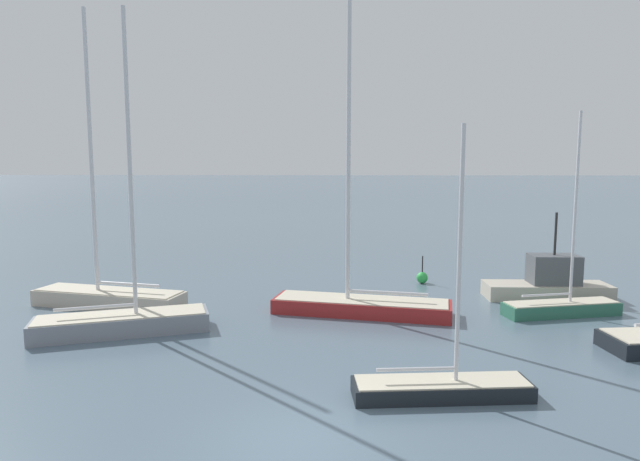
{
  "coord_description": "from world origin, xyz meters",
  "views": [
    {
      "loc": [
        0.99,
        -10.9,
        5.89
      ],
      "look_at": [
        0.0,
        11.86,
        3.1
      ],
      "focal_mm": 30.13,
      "sensor_mm": 36.0,
      "label": 1
    }
  ],
  "objects_px": {
    "sailboat_1": "(108,293)",
    "channel_buoy_0": "(422,277)",
    "sailboat_2": "(361,300)",
    "sailboat_3": "(122,319)",
    "sailboat_4": "(442,384)",
    "sailboat_5": "(561,305)",
    "fishing_boat_0": "(549,283)"
  },
  "relations": [
    {
      "from": "sailboat_2",
      "to": "sailboat_4",
      "type": "distance_m",
      "value": 7.85
    },
    {
      "from": "sailboat_3",
      "to": "sailboat_1",
      "type": "bearing_deg",
      "value": 100.8
    },
    {
      "from": "sailboat_2",
      "to": "sailboat_4",
      "type": "height_order",
      "value": "sailboat_2"
    },
    {
      "from": "sailboat_2",
      "to": "channel_buoy_0",
      "type": "xyz_separation_m",
      "value": [
        3.24,
        5.69,
        -0.26
      ]
    },
    {
      "from": "sailboat_2",
      "to": "sailboat_3",
      "type": "height_order",
      "value": "sailboat_2"
    },
    {
      "from": "sailboat_1",
      "to": "channel_buoy_0",
      "type": "relative_size",
      "value": 8.7
    },
    {
      "from": "channel_buoy_0",
      "to": "sailboat_2",
      "type": "bearing_deg",
      "value": -119.62
    },
    {
      "from": "sailboat_1",
      "to": "sailboat_4",
      "type": "distance_m",
      "value": 14.85
    },
    {
      "from": "sailboat_1",
      "to": "sailboat_3",
      "type": "distance_m",
      "value": 4.04
    },
    {
      "from": "sailboat_3",
      "to": "sailboat_5",
      "type": "height_order",
      "value": "sailboat_3"
    },
    {
      "from": "sailboat_5",
      "to": "fishing_boat_0",
      "type": "relative_size",
      "value": 1.47
    },
    {
      "from": "sailboat_4",
      "to": "sailboat_5",
      "type": "distance_m",
      "value": 9.88
    },
    {
      "from": "sailboat_4",
      "to": "sailboat_5",
      "type": "height_order",
      "value": "sailboat_5"
    },
    {
      "from": "sailboat_5",
      "to": "sailboat_3",
      "type": "bearing_deg",
      "value": 177.26
    },
    {
      "from": "fishing_boat_0",
      "to": "channel_buoy_0",
      "type": "bearing_deg",
      "value": 150.78
    },
    {
      "from": "sailboat_3",
      "to": "sailboat_4",
      "type": "distance_m",
      "value": 11.34
    },
    {
      "from": "sailboat_5",
      "to": "sailboat_1",
      "type": "bearing_deg",
      "value": 165.34
    },
    {
      "from": "sailboat_3",
      "to": "sailboat_5",
      "type": "xyz_separation_m",
      "value": [
        16.34,
        2.98,
        -0.12
      ]
    },
    {
      "from": "sailboat_3",
      "to": "channel_buoy_0",
      "type": "xyz_separation_m",
      "value": [
        11.7,
        8.53,
        -0.23
      ]
    },
    {
      "from": "sailboat_2",
      "to": "channel_buoy_0",
      "type": "height_order",
      "value": "sailboat_2"
    },
    {
      "from": "sailboat_1",
      "to": "sailboat_2",
      "type": "xyz_separation_m",
      "value": [
        10.51,
        -0.66,
        -0.02
      ]
    },
    {
      "from": "sailboat_1",
      "to": "fishing_boat_0",
      "type": "height_order",
      "value": "sailboat_1"
    },
    {
      "from": "sailboat_1",
      "to": "fishing_boat_0",
      "type": "distance_m",
      "value": 19.05
    },
    {
      "from": "sailboat_4",
      "to": "channel_buoy_0",
      "type": "xyz_separation_m",
      "value": [
        1.43,
        13.33,
        -0.04
      ]
    },
    {
      "from": "sailboat_2",
      "to": "sailboat_5",
      "type": "height_order",
      "value": "sailboat_2"
    },
    {
      "from": "channel_buoy_0",
      "to": "sailboat_3",
      "type": "bearing_deg",
      "value": -143.91
    },
    {
      "from": "sailboat_1",
      "to": "sailboat_4",
      "type": "height_order",
      "value": "sailboat_1"
    },
    {
      "from": "sailboat_4",
      "to": "sailboat_5",
      "type": "bearing_deg",
      "value": 46.28
    },
    {
      "from": "sailboat_3",
      "to": "fishing_boat_0",
      "type": "distance_m",
      "value": 17.81
    },
    {
      "from": "sailboat_1",
      "to": "sailboat_5",
      "type": "relative_size",
      "value": 1.52
    },
    {
      "from": "sailboat_3",
      "to": "sailboat_5",
      "type": "relative_size",
      "value": 1.4
    },
    {
      "from": "sailboat_3",
      "to": "channel_buoy_0",
      "type": "height_order",
      "value": "sailboat_3"
    }
  ]
}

